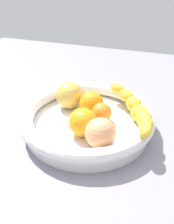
# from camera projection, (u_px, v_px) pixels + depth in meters

# --- Properties ---
(kitchen_counter) EXTENTS (1.20, 1.20, 0.03)m
(kitchen_counter) POSITION_uv_depth(u_px,v_px,m) (87.00, 134.00, 0.73)
(kitchen_counter) COLOR gray
(kitchen_counter) RESTS_ON ground
(fruit_bowl) EXTENTS (0.33, 0.33, 0.06)m
(fruit_bowl) POSITION_uv_depth(u_px,v_px,m) (87.00, 120.00, 0.71)
(fruit_bowl) COLOR white
(fruit_bowl) RESTS_ON kitchen_counter
(banana_draped_left) EXTENTS (0.22, 0.14, 0.06)m
(banana_draped_left) POSITION_uv_depth(u_px,v_px,m) (136.00, 110.00, 0.70)
(banana_draped_left) COLOR yellow
(banana_draped_left) RESTS_ON fruit_bowl
(orange_front) EXTENTS (0.06, 0.06, 0.06)m
(orange_front) POSITION_uv_depth(u_px,v_px,m) (92.00, 104.00, 0.73)
(orange_front) COLOR orange
(orange_front) RESTS_ON fruit_bowl
(orange_mid_left) EXTENTS (0.05, 0.05, 0.05)m
(orange_mid_left) POSITION_uv_depth(u_px,v_px,m) (101.00, 113.00, 0.70)
(orange_mid_left) COLOR orange
(orange_mid_left) RESTS_ON fruit_bowl
(orange_mid_right) EXTENTS (0.07, 0.07, 0.07)m
(orange_mid_right) POSITION_uv_depth(u_px,v_px,m) (83.00, 122.00, 0.65)
(orange_mid_right) COLOR orange
(orange_mid_right) RESTS_ON fruit_bowl
(peach_blush) EXTENTS (0.07, 0.07, 0.07)m
(peach_blush) POSITION_uv_depth(u_px,v_px,m) (100.00, 133.00, 0.62)
(peach_blush) COLOR #F9A46B
(peach_blush) RESTS_ON fruit_bowl
(apple_yellow) EXTENTS (0.07, 0.07, 0.07)m
(apple_yellow) POSITION_uv_depth(u_px,v_px,m) (69.00, 95.00, 0.75)
(apple_yellow) COLOR #E5BA4D
(apple_yellow) RESTS_ON fruit_bowl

